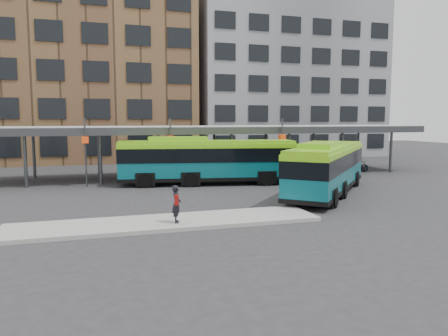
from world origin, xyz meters
The scene contains 9 objects.
ground centered at (0.00, 0.00, 0.00)m, with size 120.00×120.00×0.00m, color #28282B.
boarding_island centered at (-5.50, -3.00, 0.09)m, with size 14.00×3.00×0.18m, color gray.
canopy centered at (-0.06, 12.87, 3.91)m, with size 40.00×6.53×4.80m.
building_brick centered at (-10.00, 32.00, 11.00)m, with size 26.00×14.00×22.00m, color brown.
building_grey centered at (16.00, 32.00, 10.00)m, with size 24.00×14.00×20.00m, color slate.
bus_front centered at (5.64, 2.05, 1.76)m, with size 10.12×10.86×3.38m.
bus_rear centered at (-0.61, 8.40, 1.81)m, with size 12.92×4.92×3.49m.
pedestrian centered at (-5.14, -3.51, 1.03)m, with size 0.50×0.68×1.67m.
bike_rack centered at (13.09, 11.97, 0.49)m, with size 5.79×1.45×1.07m.
Camera 1 is at (-8.73, -22.23, 4.73)m, focal length 35.00 mm.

